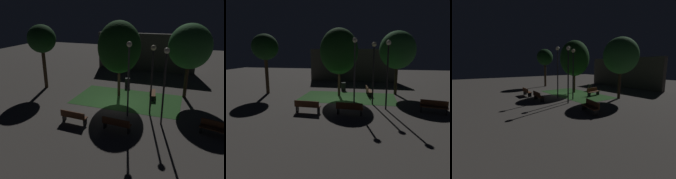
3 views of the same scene
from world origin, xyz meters
The scene contains 14 objects.
ground_plane centered at (0.00, 0.00, 0.00)m, with size 60.00×60.00×0.00m, color #56514C.
grass_lawn centered at (0.69, 0.92, 0.01)m, with size 8.72×4.80×0.01m, color #2D6028.
bench_corner centered at (-1.49, -4.22, 0.48)m, with size 1.82×0.58×0.88m.
bench_front_left centered at (1.48, -4.22, 0.48)m, with size 1.83×0.61×0.88m.
bench_lawn_edge centered at (7.22, -2.76, 0.48)m, with size 1.86×0.89×0.88m.
bench_by_lamp centered at (2.55, 2.07, 0.48)m, with size 0.74×1.85×0.88m.
tree_right_canopy centered at (-0.24, 1.55, 4.22)m, with size 3.56×3.56×6.36m.
tree_back_right centered at (5.19, 3.13, 4.33)m, with size 3.44×3.44×6.16m.
tree_tall_center centered at (-7.58, 1.33, 4.57)m, with size 2.55×2.55×5.91m.
lamp_post_path_center centered at (2.98, -1.13, 3.32)m, with size 0.36×0.36×4.94m.
lamp_post_plaza_west centered at (1.57, -2.02, 3.48)m, with size 0.36×0.36×5.22m.
lamp_post_plaza_east centered at (3.98, -2.43, 3.36)m, with size 0.36×0.36×5.02m.
trash_bin centered at (-0.20, 4.13, 0.43)m, with size 0.50×0.50×0.87m, color black.
building_wall_backdrop centered at (0.02, 11.03, 2.25)m, with size 11.90×0.80×4.51m, color #4C4742.
Camera 3 is at (15.35, -10.63, 3.42)m, focal length 25.55 mm.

